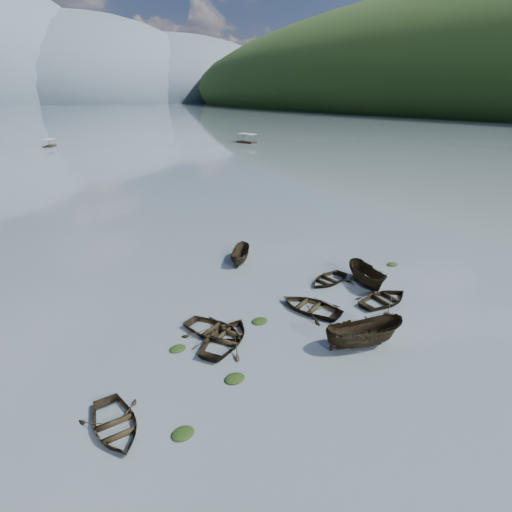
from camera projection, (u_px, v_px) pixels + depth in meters
ground_plane at (363, 353)px, 23.39m from camera, size 2400.00×2400.00×0.00m
haze_mtn_c at (85, 102)px, 801.92m from camera, size 520.00×520.00×260.00m
haze_mtn_d at (170, 101)px, 889.12m from camera, size 520.00×520.00×220.00m
rowboat_0 at (115, 429)px, 18.11m from camera, size 2.84×3.96×0.82m
rowboat_1 at (226, 342)px, 24.45m from camera, size 5.53×5.21×0.93m
rowboat_2 at (362, 345)px, 24.13m from camera, size 5.30×3.23×1.92m
rowboat_3 at (310, 310)px, 28.11m from camera, size 4.70×5.41×0.94m
rowboat_4 at (384, 302)px, 29.12m from camera, size 4.36×3.16×0.89m
rowboat_5 at (366, 284)px, 31.91m from camera, size 2.91×4.92×1.79m
rowboat_6 at (214, 333)px, 25.31m from camera, size 4.57×5.13×0.88m
rowboat_7 at (328, 282)px, 32.29m from camera, size 4.44×3.62×0.81m
rowboat_8 at (240, 261)px, 36.21m from camera, size 3.65×3.97×1.52m
weed_clump_0 at (183, 434)px, 17.80m from camera, size 1.05×0.86×0.23m
weed_clump_1 at (235, 379)px, 21.23m from camera, size 1.13×0.90×0.25m
weed_clump_2 at (377, 326)px, 26.17m from camera, size 1.21×0.97×0.26m
weed_clump_3 at (317, 308)px, 28.38m from camera, size 0.80×0.67×0.18m
weed_clump_4 at (392, 265)px, 35.48m from camera, size 1.06×0.84×0.22m
weed_clump_5 at (178, 349)px, 23.73m from camera, size 1.01×0.82×0.21m
weed_clump_6 at (260, 322)px, 26.61m from camera, size 1.10×0.92×0.23m
weed_clump_7 at (355, 279)px, 32.83m from camera, size 1.02×0.82×0.22m
pontoon_centre at (50, 146)px, 115.76m from camera, size 4.14×5.69×2.01m
pontoon_right at (247, 143)px, 124.88m from camera, size 4.22×7.23×2.60m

